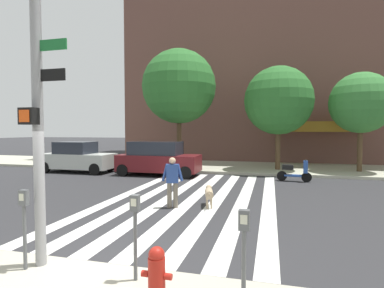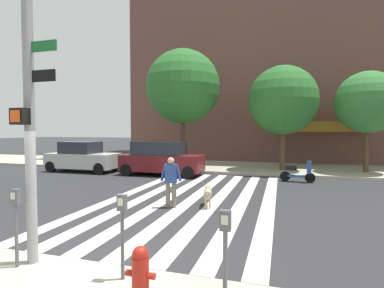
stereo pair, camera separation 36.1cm
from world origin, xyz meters
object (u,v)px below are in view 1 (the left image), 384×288
at_px(street_tree_middle, 278,101).
at_px(dog_on_leash, 209,193).
at_px(parking_meter_third_along, 244,247).
at_px(fire_hydrant, 157,275).
at_px(street_tree_further, 361,103).
at_px(traffic_light_pole, 35,71).
at_px(parked_car_behind_first, 158,159).
at_px(street_tree_nearest, 179,87).
at_px(parking_meter_curbside, 24,218).
at_px(parking_meter_second_along, 135,225).
at_px(parked_car_near_curb, 78,158).
at_px(pedestrian_dog_walker, 172,179).
at_px(parked_scooter, 294,172).

bearing_deg(street_tree_middle, dog_on_leash, -104.50).
distance_m(parking_meter_third_along, dog_on_leash, 6.10).
bearing_deg(fire_hydrant, street_tree_further, 67.11).
distance_m(traffic_light_pole, parked_car_behind_first, 11.85).
relative_size(parking_meter_third_along, street_tree_nearest, 0.18).
distance_m(fire_hydrant, dog_on_leash, 5.86).
relative_size(parking_meter_curbside, street_tree_middle, 0.22).
bearing_deg(parking_meter_second_along, parked_car_near_curb, 128.82).
bearing_deg(street_tree_further, dog_on_leash, -126.19).
xyz_separation_m(parking_meter_second_along, street_tree_further, (6.97, 14.79, 3.03)).
bearing_deg(traffic_light_pole, dog_on_leash, 70.14).
xyz_separation_m(street_tree_further, dog_on_leash, (-6.88, -9.41, -3.61)).
relative_size(fire_hydrant, pedestrian_dog_walker, 0.47).
bearing_deg(parked_car_near_curb, street_tree_middle, 15.12).
distance_m(parking_meter_curbside, street_tree_nearest, 14.65).
height_order(fire_hydrant, street_tree_further, street_tree_further).
distance_m(fire_hydrant, parked_car_near_curb, 15.31).
relative_size(parked_car_near_curb, street_tree_middle, 0.69).
xyz_separation_m(parked_scooter, dog_on_leash, (-3.08, -5.80, -0.03)).
bearing_deg(fire_hydrant, parking_meter_third_along, -0.39).
relative_size(street_tree_middle, street_tree_further, 1.09).
xyz_separation_m(parked_car_behind_first, pedestrian_dog_walker, (3.00, -6.48, -0.00)).
bearing_deg(street_tree_further, parking_meter_curbside, -120.94).
distance_m(parked_car_near_curb, street_tree_further, 16.79).
height_order(parked_car_near_curb, street_tree_middle, street_tree_middle).
height_order(parked_scooter, street_tree_further, street_tree_further).
height_order(street_tree_middle, dog_on_leash, street_tree_middle).
xyz_separation_m(fire_hydrant, parking_meter_third_along, (1.19, -0.01, 0.51)).
xyz_separation_m(street_tree_further, pedestrian_dog_walker, (-7.99, -9.88, -3.13)).
bearing_deg(parked_car_near_curb, parking_meter_third_along, -47.43).
distance_m(parking_meter_second_along, street_tree_further, 16.63).
bearing_deg(fire_hydrant, dog_on_leash, 94.37).
relative_size(traffic_light_pole, fire_hydrant, 7.59).
height_order(street_tree_middle, street_tree_further, street_tree_middle).
height_order(parking_meter_curbside, parked_car_behind_first, parked_car_behind_first).
xyz_separation_m(parking_meter_curbside, parked_scooter, (5.14, 11.32, -0.55)).
height_order(parked_car_near_curb, parked_scooter, parked_car_near_curb).
distance_m(fire_hydrant, street_tree_middle, 15.56).
xyz_separation_m(parked_car_near_curb, pedestrian_dog_walker, (8.14, -6.48, 0.06)).
bearing_deg(parked_car_near_curb, street_tree_further, 11.91).
height_order(parking_meter_second_along, pedestrian_dog_walker, pedestrian_dog_walker).
xyz_separation_m(parked_car_near_curb, street_tree_middle, (11.61, 3.14, 3.41)).
bearing_deg(street_tree_further, pedestrian_dog_walker, -128.96).
distance_m(parking_meter_second_along, dog_on_leash, 5.41).
xyz_separation_m(parking_meter_curbside, parked_car_behind_first, (-2.05, 11.52, -0.10)).
relative_size(street_tree_middle, pedestrian_dog_walker, 3.76).
bearing_deg(pedestrian_dog_walker, parked_car_near_curb, 141.49).
bearing_deg(street_tree_nearest, parking_meter_third_along, -69.75).
bearing_deg(parking_meter_third_along, parked_car_behind_first, 115.89).
bearing_deg(street_tree_further, street_tree_nearest, -174.71).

